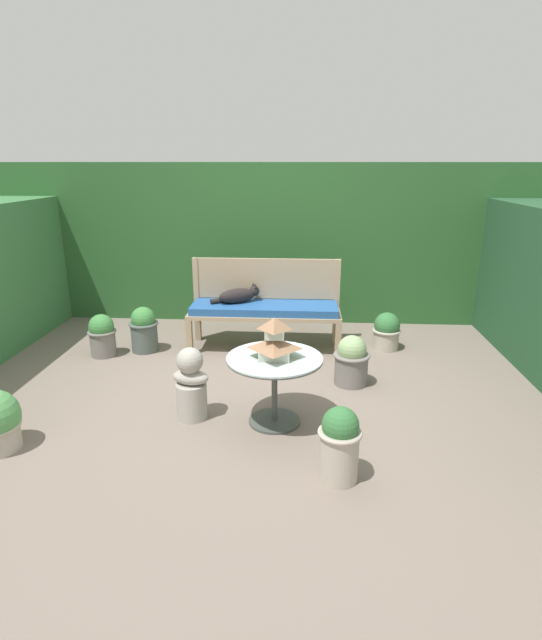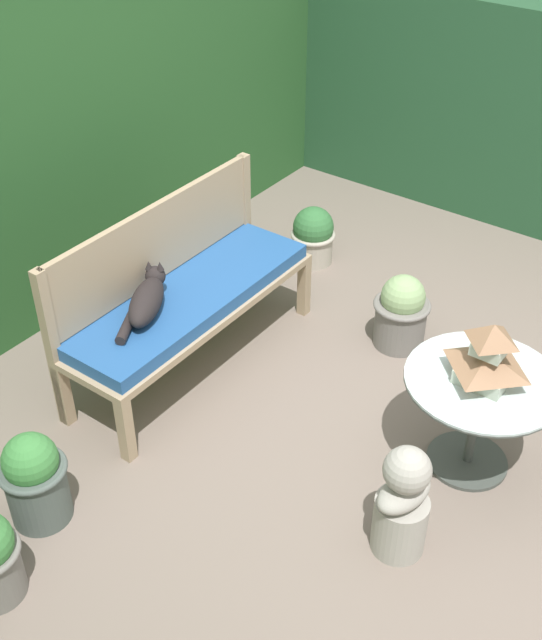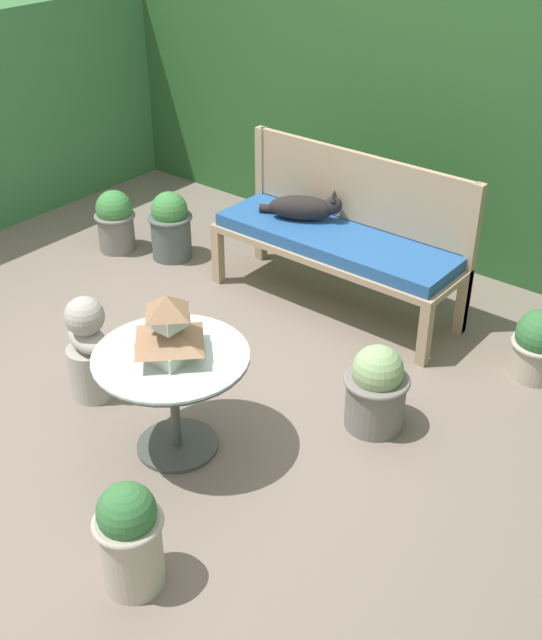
{
  "view_description": "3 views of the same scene",
  "coord_description": "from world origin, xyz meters",
  "px_view_note": "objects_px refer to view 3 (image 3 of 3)",
  "views": [
    {
      "loc": [
        0.43,
        -3.92,
        1.9
      ],
      "look_at": [
        0.15,
        0.39,
        0.52
      ],
      "focal_mm": 28.0,
      "sensor_mm": 36.0,
      "label": 1
    },
    {
      "loc": [
        -2.54,
        -1.38,
        2.88
      ],
      "look_at": [
        0.14,
        0.59,
        0.43
      ],
      "focal_mm": 45.0,
      "sensor_mm": 36.0,
      "label": 2
    },
    {
      "loc": [
        2.45,
        -2.56,
        2.54
      ],
      "look_at": [
        0.28,
        0.13,
        0.41
      ],
      "focal_mm": 45.0,
      "sensor_mm": 36.0,
      "label": 3
    }
  ],
  "objects_px": {
    "potted_plant_table_near": "(115,220)",
    "cat": "(304,207)",
    "potted_plant_bench_right": "(539,345)",
    "potted_plant_path_edge": "(170,225)",
    "pagoda_birdhouse": "(169,330)",
    "potted_plant_hedge_corner": "(376,389)",
    "garden_bench": "(335,245)",
    "potted_plant_bench_left": "(130,536)",
    "garden_bust": "(89,350)",
    "patio_table": "(172,375)"
  },
  "relations": [
    {
      "from": "potted_plant_bench_right",
      "to": "potted_plant_bench_left",
      "type": "bearing_deg",
      "value": -105.57
    },
    {
      "from": "cat",
      "to": "potted_plant_hedge_corner",
      "type": "bearing_deg",
      "value": -67.34
    },
    {
      "from": "pagoda_birdhouse",
      "to": "potted_plant_bench_right",
      "type": "relative_size",
      "value": 0.77
    },
    {
      "from": "garden_bench",
      "to": "potted_plant_bench_left",
      "type": "distance_m",
      "value": 2.35
    },
    {
      "from": "potted_plant_bench_right",
      "to": "potted_plant_path_edge",
      "type": "xyz_separation_m",
      "value": [
        -2.53,
        -0.22,
        0.04
      ]
    },
    {
      "from": "garden_bench",
      "to": "garden_bust",
      "type": "bearing_deg",
      "value": -106.15
    },
    {
      "from": "garden_bench",
      "to": "potted_plant_path_edge",
      "type": "bearing_deg",
      "value": -173.0
    },
    {
      "from": "garden_bench",
      "to": "patio_table",
      "type": "relative_size",
      "value": 2.2
    },
    {
      "from": "potted_plant_bench_left",
      "to": "potted_plant_table_near",
      "type": "bearing_deg",
      "value": 139.37
    },
    {
      "from": "garden_bench",
      "to": "potted_plant_table_near",
      "type": "distance_m",
      "value": 1.67
    },
    {
      "from": "potted_plant_bench_right",
      "to": "potted_plant_table_near",
      "type": "xyz_separation_m",
      "value": [
        -2.91,
        -0.38,
        0.03
      ]
    },
    {
      "from": "pagoda_birdhouse",
      "to": "potted_plant_bench_right",
      "type": "height_order",
      "value": "pagoda_birdhouse"
    },
    {
      "from": "garden_bust",
      "to": "potted_plant_bench_right",
      "type": "distance_m",
      "value": 2.36
    },
    {
      "from": "garden_bench",
      "to": "potted_plant_path_edge",
      "type": "height_order",
      "value": "garden_bench"
    },
    {
      "from": "cat",
      "to": "potted_plant_hedge_corner",
      "type": "xyz_separation_m",
      "value": [
        1.11,
        -0.89,
        -0.35
      ]
    },
    {
      "from": "garden_bust",
      "to": "cat",
      "type": "bearing_deg",
      "value": 95.97
    },
    {
      "from": "pagoda_birdhouse",
      "to": "potted_plant_hedge_corner",
      "type": "xyz_separation_m",
      "value": [
        0.64,
        0.74,
        -0.44
      ]
    },
    {
      "from": "garden_bench",
      "to": "potted_plant_bench_right",
      "type": "relative_size",
      "value": 3.97
    },
    {
      "from": "garden_bench",
      "to": "pagoda_birdhouse",
      "type": "xyz_separation_m",
      "value": [
        0.2,
        -1.57,
        0.25
      ]
    },
    {
      "from": "garden_bust",
      "to": "potted_plant_bench_left",
      "type": "height_order",
      "value": "garden_bust"
    },
    {
      "from": "cat",
      "to": "garden_bust",
      "type": "height_order",
      "value": "cat"
    },
    {
      "from": "cat",
      "to": "potted_plant_bench_left",
      "type": "relative_size",
      "value": 1.03
    },
    {
      "from": "potted_plant_bench_left",
      "to": "patio_table",
      "type": "bearing_deg",
      "value": 122.68
    },
    {
      "from": "potted_plant_path_edge",
      "to": "cat",
      "type": "bearing_deg",
      "value": 12.0
    },
    {
      "from": "pagoda_birdhouse",
      "to": "potted_plant_table_near",
      "type": "distance_m",
      "value": 2.26
    },
    {
      "from": "potted_plant_bench_right",
      "to": "potted_plant_path_edge",
      "type": "distance_m",
      "value": 2.54
    },
    {
      "from": "garden_bench",
      "to": "garden_bust",
      "type": "xyz_separation_m",
      "value": [
        -0.44,
        -1.54,
        -0.14
      ]
    },
    {
      "from": "cat",
      "to": "potted_plant_bench_left",
      "type": "bearing_deg",
      "value": -97.19
    },
    {
      "from": "garden_bust",
      "to": "potted_plant_table_near",
      "type": "xyz_separation_m",
      "value": [
        -1.19,
        1.23,
        -0.05
      ]
    },
    {
      "from": "potted_plant_table_near",
      "to": "patio_table",
      "type": "bearing_deg",
      "value": -34.58
    },
    {
      "from": "potted_plant_table_near",
      "to": "cat",
      "type": "bearing_deg",
      "value": 15.06
    },
    {
      "from": "pagoda_birdhouse",
      "to": "potted_plant_bench_left",
      "type": "xyz_separation_m",
      "value": [
        0.44,
        -0.69,
        -0.41
      ]
    },
    {
      "from": "cat",
      "to": "potted_plant_path_edge",
      "type": "bearing_deg",
      "value": 163.27
    },
    {
      "from": "pagoda_birdhouse",
      "to": "potted_plant_table_near",
      "type": "height_order",
      "value": "pagoda_birdhouse"
    },
    {
      "from": "garden_bust",
      "to": "potted_plant_table_near",
      "type": "bearing_deg",
      "value": 146.08
    },
    {
      "from": "garden_bench",
      "to": "potted_plant_bench_right",
      "type": "height_order",
      "value": "garden_bench"
    },
    {
      "from": "potted_plant_table_near",
      "to": "potted_plant_bench_left",
      "type": "bearing_deg",
      "value": -40.63
    },
    {
      "from": "cat",
      "to": "patio_table",
      "type": "bearing_deg",
      "value": -102.53
    },
    {
      "from": "cat",
      "to": "potted_plant_table_near",
      "type": "bearing_deg",
      "value": 166.33
    },
    {
      "from": "garden_bench",
      "to": "potted_plant_hedge_corner",
      "type": "height_order",
      "value": "garden_bench"
    },
    {
      "from": "patio_table",
      "to": "potted_plant_table_near",
      "type": "distance_m",
      "value": 2.23
    },
    {
      "from": "garden_bench",
      "to": "potted_plant_hedge_corner",
      "type": "bearing_deg",
      "value": -44.97
    },
    {
      "from": "pagoda_birdhouse",
      "to": "potted_plant_table_near",
      "type": "bearing_deg",
      "value": 145.42
    },
    {
      "from": "cat",
      "to": "potted_plant_bench_right",
      "type": "xyz_separation_m",
      "value": [
        1.56,
        0.02,
        -0.37
      ]
    },
    {
      "from": "pagoda_birdhouse",
      "to": "potted_plant_bench_left",
      "type": "bearing_deg",
      "value": -57.32
    },
    {
      "from": "potted_plant_path_edge",
      "to": "potted_plant_bench_left",
      "type": "xyz_separation_m",
      "value": [
        1.88,
        -2.1,
        0.02
      ]
    },
    {
      "from": "garden_bench",
      "to": "potted_plant_bench_left",
      "type": "relative_size",
      "value": 3.2
    },
    {
      "from": "garden_bust",
      "to": "potted_plant_bench_right",
      "type": "relative_size",
      "value": 1.45
    },
    {
      "from": "garden_bust",
      "to": "garden_bench",
      "type": "bearing_deg",
      "value": 85.88
    },
    {
      "from": "patio_table",
      "to": "pagoda_birdhouse",
      "type": "height_order",
      "value": "pagoda_birdhouse"
    }
  ]
}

